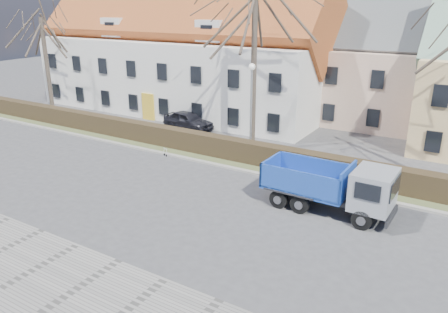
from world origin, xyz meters
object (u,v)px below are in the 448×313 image
Objects in this scene: dump_truck at (323,185)px; parked_car_a at (188,120)px; streetlight at (251,111)px; cart_frame at (164,151)px.

dump_truck is 1.49× the size of parked_car_a.
cart_frame is (-4.87, -2.55, -2.67)m from streetlight.
parked_car_a is at bearing 155.56° from streetlight.
dump_truck is 8.11m from streetlight.
dump_truck is 1.05× the size of streetlight.
parked_car_a is at bearing 150.48° from dump_truck.
cart_frame is at bearing -152.33° from streetlight.
streetlight is at bearing -108.62° from parked_car_a.
dump_truck is 11.46m from cart_frame.
streetlight is 6.11m from cart_frame.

